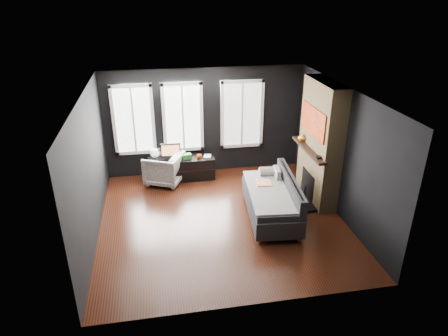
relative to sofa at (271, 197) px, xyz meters
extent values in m
plane|color=black|center=(-1.04, 0.05, -0.45)|extent=(5.00, 5.00, 0.00)
plane|color=white|center=(-1.04, 0.05, 2.25)|extent=(5.00, 5.00, 0.00)
cube|color=black|center=(-1.04, 2.55, 0.90)|extent=(5.00, 0.02, 2.70)
cube|color=black|center=(-3.54, 0.05, 0.90)|extent=(0.02, 5.00, 2.70)
cube|color=black|center=(1.46, 0.05, 0.90)|extent=(0.02, 5.00, 2.70)
cube|color=gray|center=(0.29, 0.57, 0.20)|extent=(0.11, 0.38, 0.38)
imported|color=silver|center=(-2.14, 2.00, -0.03)|extent=(1.04, 1.07, 0.85)
imported|color=#E4540A|center=(-1.26, 2.07, 0.17)|extent=(0.13, 0.11, 0.12)
imported|color=beige|center=(-1.12, 2.18, 0.23)|extent=(0.17, 0.06, 0.23)
cube|color=#2A6E30|center=(-1.57, 2.10, 0.17)|extent=(0.26, 0.19, 0.13)
imported|color=yellow|center=(1.01, 1.10, 0.88)|extent=(0.24, 0.24, 0.20)
cylinder|color=black|center=(1.01, 0.10, 0.80)|extent=(0.15, 0.15, 0.04)
camera|label=1|loc=(-2.25, -7.02, 4.05)|focal=32.00mm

